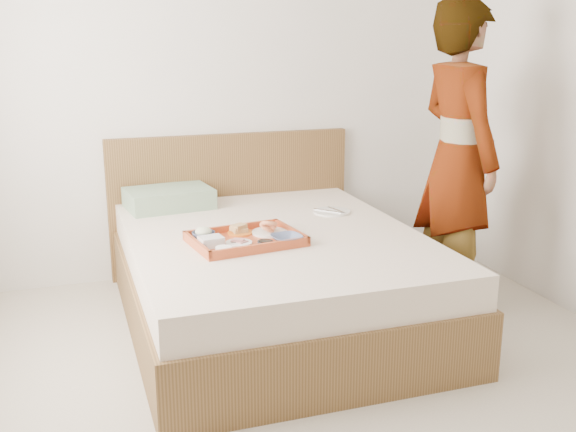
{
  "coord_description": "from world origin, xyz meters",
  "views": [
    {
      "loc": [
        -1.04,
        -2.42,
        1.6
      ],
      "look_at": [
        0.08,
        0.9,
        0.65
      ],
      "focal_mm": 42.25,
      "sensor_mm": 36.0,
      "label": 1
    }
  ],
  "objects_px": {
    "bed": "(274,278)",
    "dinner_plate": "(332,212)",
    "person": "(458,158)",
    "tray": "(246,239)"
  },
  "relations": [
    {
      "from": "bed",
      "to": "dinner_plate",
      "type": "xyz_separation_m",
      "value": [
        0.47,
        0.31,
        0.27
      ]
    },
    {
      "from": "dinner_plate",
      "to": "person",
      "type": "distance_m",
      "value": 0.82
    },
    {
      "from": "bed",
      "to": "tray",
      "type": "bearing_deg",
      "value": -146.72
    },
    {
      "from": "dinner_plate",
      "to": "person",
      "type": "height_order",
      "value": "person"
    },
    {
      "from": "dinner_plate",
      "to": "person",
      "type": "bearing_deg",
      "value": -30.74
    },
    {
      "from": "person",
      "to": "bed",
      "type": "bearing_deg",
      "value": 87.04
    },
    {
      "from": "person",
      "to": "tray",
      "type": "bearing_deg",
      "value": 93.16
    },
    {
      "from": "bed",
      "to": "tray",
      "type": "relative_size",
      "value": 3.58
    },
    {
      "from": "dinner_plate",
      "to": "person",
      "type": "xyz_separation_m",
      "value": [
        0.63,
        -0.37,
        0.37
      ]
    },
    {
      "from": "tray",
      "to": "dinner_plate",
      "type": "height_order",
      "value": "tray"
    }
  ]
}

